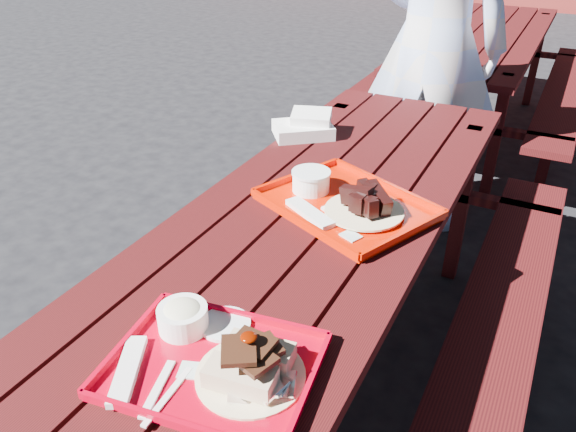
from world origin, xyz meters
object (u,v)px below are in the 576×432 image
at_px(far_tray, 343,201).
at_px(person, 433,45).
at_px(picnic_table_near, 309,265).
at_px(near_tray, 216,352).
at_px(picnic_table_far, 480,61).

bearing_deg(far_tray, person, 94.08).
bearing_deg(picnic_table_near, near_tray, -81.85).
distance_m(near_tray, far_tray, 0.73).
xyz_separation_m(far_tray, person, (-0.10, 1.35, 0.18)).
bearing_deg(picnic_table_far, picnic_table_near, -90.00).
height_order(picnic_table_near, person, person).
distance_m(picnic_table_near, person, 1.49).
distance_m(picnic_table_far, near_tray, 3.46).
bearing_deg(picnic_table_far, person, -91.05).
height_order(picnic_table_near, near_tray, near_tray).
xyz_separation_m(picnic_table_near, picnic_table_far, (0.00, 2.80, 0.00)).
height_order(near_tray, far_tray, near_tray).
bearing_deg(picnic_table_far, far_tray, -88.49).
xyz_separation_m(picnic_table_near, near_tray, (0.09, -0.65, 0.22)).
xyz_separation_m(picnic_table_far, near_tray, (0.09, -3.45, 0.22)).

